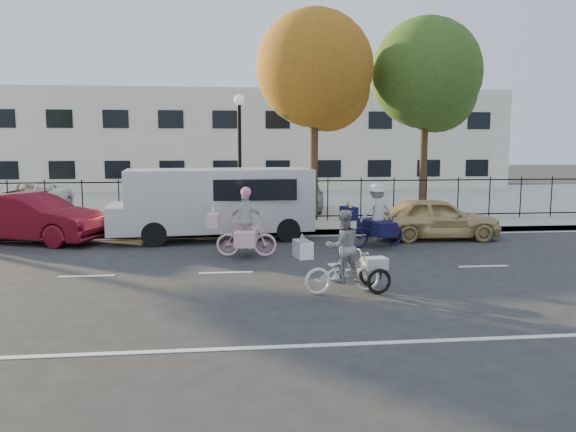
{
  "coord_description": "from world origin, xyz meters",
  "views": [
    {
      "loc": [
        0.04,
        -12.28,
        2.86
      ],
      "look_at": [
        1.52,
        1.2,
        1.1
      ],
      "focal_mm": 35.0,
      "sensor_mm": 36.0,
      "label": 1
    }
  ],
  "objects": [
    {
      "name": "building",
      "position": [
        0.0,
        25.0,
        3.0
      ],
      "size": [
        34.0,
        10.0,
        6.0
      ],
      "primitive_type": "cube",
      "color": "silver",
      "rests_on": "ground"
    },
    {
      "name": "tree_east",
      "position": [
        7.56,
        8.26,
        5.23
      ],
      "size": [
        4.07,
        4.07,
        7.47
      ],
      "color": "#442D1D",
      "rests_on": "ground"
    },
    {
      "name": "street_sign",
      "position": [
        -1.85,
        6.8,
        1.42
      ],
      "size": [
        0.85,
        0.06,
        1.8
      ],
      "color": "black",
      "rests_on": "sidewalk"
    },
    {
      "name": "unicorn_bike",
      "position": [
        0.49,
        1.77,
        0.66
      ],
      "size": [
        1.79,
        1.26,
        1.78
      ],
      "rotation": [
        0.0,
        0.0,
        1.44
      ],
      "color": "#FABEC7",
      "rests_on": "ground"
    },
    {
      "name": "road_markings",
      "position": [
        0.0,
        0.0,
        0.01
      ],
      "size": [
        60.0,
        9.52,
        0.01
      ],
      "primitive_type": null,
      "color": "silver",
      "rests_on": "ground"
    },
    {
      "name": "zebra_trike",
      "position": [
        2.25,
        -1.91,
        0.62
      ],
      "size": [
        1.88,
        0.89,
        1.61
      ],
      "rotation": [
        0.0,
        0.0,
        1.73
      ],
      "color": "white",
      "rests_on": "ground"
    },
    {
      "name": "curb",
      "position": [
        0.0,
        5.05,
        0.07
      ],
      "size": [
        60.0,
        0.1,
        0.15
      ],
      "primitive_type": "cube",
      "color": "#A8A399",
      "rests_on": "ground"
    },
    {
      "name": "iron_fence",
      "position": [
        0.0,
        7.2,
        0.9
      ],
      "size": [
        58.0,
        0.06,
        1.5
      ],
      "primitive_type": null,
      "color": "black",
      "rests_on": "sidewalk"
    },
    {
      "name": "white_van",
      "position": [
        -0.28,
        4.5,
        1.16
      ],
      "size": [
        6.08,
        2.51,
        2.1
      ],
      "rotation": [
        0.0,
        0.0,
        0.1
      ],
      "color": "silver",
      "rests_on": "ground"
    },
    {
      "name": "lamppost",
      "position": [
        0.5,
        6.8,
        3.11
      ],
      "size": [
        0.36,
        0.36,
        4.33
      ],
      "color": "black",
      "rests_on": "sidewalk"
    },
    {
      "name": "ground",
      "position": [
        0.0,
        0.0,
        0.0
      ],
      "size": [
        120.0,
        120.0,
        0.0
      ],
      "primitive_type": "plane",
      "color": "#333334"
    },
    {
      "name": "gold_sedan",
      "position": [
        6.27,
        3.8,
        0.63
      ],
      "size": [
        3.78,
        1.65,
        1.27
      ],
      "primitive_type": "imported",
      "rotation": [
        0.0,
        0.0,
        1.53
      ],
      "color": "tan",
      "rests_on": "ground"
    },
    {
      "name": "sidewalk",
      "position": [
        0.0,
        6.1,
        0.07
      ],
      "size": [
        60.0,
        2.2,
        0.15
      ],
      "primitive_type": "cube",
      "color": "#A8A399",
      "rests_on": "ground"
    },
    {
      "name": "lot_car_d",
      "position": [
        3.25,
        10.21,
        0.74
      ],
      "size": [
        2.03,
        3.67,
        1.18
      ],
      "primitive_type": "imported",
      "rotation": [
        0.0,
        0.0,
        -0.19
      ],
      "color": "#95979B",
      "rests_on": "parking_lot"
    },
    {
      "name": "red_sedan",
      "position": [
        -5.57,
        4.5,
        0.71
      ],
      "size": [
        4.59,
        2.96,
        1.43
      ],
      "primitive_type": "imported",
      "rotation": [
        0.0,
        0.0,
        1.21
      ],
      "color": "maroon",
      "rests_on": "ground"
    },
    {
      "name": "bull_bike",
      "position": [
        4.15,
        2.76,
        0.7
      ],
      "size": [
        1.96,
        1.38,
        1.76
      ],
      "rotation": [
        0.0,
        0.0,
        1.86
      ],
      "color": "#151038",
      "rests_on": "ground"
    },
    {
      "name": "parking_lot",
      "position": [
        0.0,
        15.0,
        0.07
      ],
      "size": [
        60.0,
        15.6,
        0.15
      ],
      "primitive_type": "cube",
      "color": "#A8A399",
      "rests_on": "ground"
    },
    {
      "name": "tree_mid",
      "position": [
        3.28,
        7.53,
        5.25
      ],
      "size": [
        4.09,
        4.09,
        7.49
      ],
      "color": "#442D1D",
      "rests_on": "ground"
    },
    {
      "name": "lot_car_c",
      "position": [
        -1.46,
        9.88,
        0.78
      ],
      "size": [
        1.62,
        3.89,
        1.25
      ],
      "primitive_type": "imported",
      "rotation": [
        0.0,
        0.0,
        -0.08
      ],
      "color": "#4A4E51",
      "rests_on": "parking_lot"
    },
    {
      "name": "lot_car_b",
      "position": [
        -7.64,
        10.07,
        0.77
      ],
      "size": [
        2.81,
        4.75,
        1.24
      ],
      "primitive_type": "imported",
      "rotation": [
        0.0,
        0.0,
        -0.18
      ],
      "color": "white",
      "rests_on": "parking_lot"
    }
  ]
}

